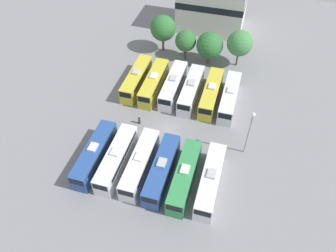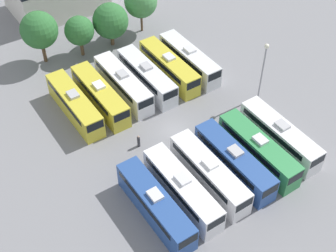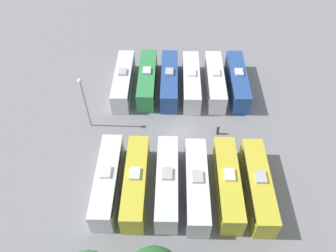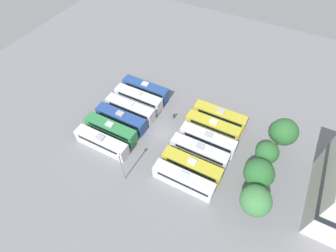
{
  "view_description": "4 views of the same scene",
  "coord_description": "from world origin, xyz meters",
  "px_view_note": "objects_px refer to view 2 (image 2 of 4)",
  "views": [
    {
      "loc": [
        10.26,
        -35.44,
        40.34
      ],
      "look_at": [
        0.3,
        -0.97,
        2.06
      ],
      "focal_mm": 35.0,
      "sensor_mm": 36.0,
      "label": 1
    },
    {
      "loc": [
        -23.55,
        -33.61,
        40.93
      ],
      "look_at": [
        -1.55,
        -0.9,
        2.27
      ],
      "focal_mm": 50.0,
      "sensor_mm": 36.0,
      "label": 2
    },
    {
      "loc": [
        1.25,
        29.92,
        34.45
      ],
      "look_at": [
        1.79,
        0.37,
        1.71
      ],
      "focal_mm": 35.0,
      "sensor_mm": 36.0,
      "label": 3
    },
    {
      "loc": [
        29.87,
        17.0,
        44.18
      ],
      "look_at": [
        -1.02,
        0.79,
        1.85
      ],
      "focal_mm": 28.0,
      "sensor_mm": 36.0,
      "label": 4
    }
  ],
  "objects_px": {
    "tree_3": "(141,1)",
    "bus_8": "(123,84)",
    "bus_11": "(189,59)",
    "bus_7": "(100,95)",
    "bus_5": "(280,135)",
    "bus_2": "(209,173)",
    "bus_10": "(169,66)",
    "bus_1": "(182,188)",
    "bus_0": "(155,204)",
    "light_pole": "(264,63)",
    "bus_9": "(147,76)",
    "worker_person": "(139,141)",
    "tree_1": "(79,31)",
    "bus_6": "(75,104)",
    "bus_3": "(234,161)",
    "tree_0": "(39,30)",
    "tree_2": "(110,21)",
    "bus_4": "(258,149)"
  },
  "relations": [
    {
      "from": "bus_7",
      "to": "bus_10",
      "type": "height_order",
      "value": "same"
    },
    {
      "from": "bus_7",
      "to": "bus_5",
      "type": "bearing_deg",
      "value": -52.1
    },
    {
      "from": "tree_0",
      "to": "bus_6",
      "type": "bearing_deg",
      "value": -95.97
    },
    {
      "from": "bus_2",
      "to": "bus_11",
      "type": "bearing_deg",
      "value": 60.17
    },
    {
      "from": "bus_2",
      "to": "bus_9",
      "type": "height_order",
      "value": "same"
    },
    {
      "from": "light_pole",
      "to": "bus_8",
      "type": "bearing_deg",
      "value": 143.62
    },
    {
      "from": "worker_person",
      "to": "light_pole",
      "type": "height_order",
      "value": "light_pole"
    },
    {
      "from": "bus_1",
      "to": "bus_7",
      "type": "relative_size",
      "value": 1.0
    },
    {
      "from": "bus_3",
      "to": "bus_5",
      "type": "xyz_separation_m",
      "value": [
        7.08,
        0.13,
        0.0
      ]
    },
    {
      "from": "bus_3",
      "to": "bus_11",
      "type": "relative_size",
      "value": 1.0
    },
    {
      "from": "bus_6",
      "to": "bus_7",
      "type": "relative_size",
      "value": 1.0
    },
    {
      "from": "bus_3",
      "to": "bus_10",
      "type": "distance_m",
      "value": 18.7
    },
    {
      "from": "bus_2",
      "to": "worker_person",
      "type": "bearing_deg",
      "value": 110.66
    },
    {
      "from": "bus_8",
      "to": "bus_10",
      "type": "xyz_separation_m",
      "value": [
        7.1,
        -0.31,
        0.0
      ]
    },
    {
      "from": "bus_3",
      "to": "light_pole",
      "type": "xyz_separation_m",
      "value": [
        10.99,
        8.01,
        3.95
      ]
    },
    {
      "from": "bus_7",
      "to": "tree_1",
      "type": "height_order",
      "value": "tree_1"
    },
    {
      "from": "bus_2",
      "to": "tree_0",
      "type": "height_order",
      "value": "tree_0"
    },
    {
      "from": "bus_4",
      "to": "tree_1",
      "type": "bearing_deg",
      "value": 103.92
    },
    {
      "from": "bus_5",
      "to": "bus_7",
      "type": "relative_size",
      "value": 1.0
    },
    {
      "from": "bus_1",
      "to": "bus_3",
      "type": "distance_m",
      "value": 7.03
    },
    {
      "from": "bus_6",
      "to": "tree_3",
      "type": "height_order",
      "value": "tree_3"
    },
    {
      "from": "bus_1",
      "to": "bus_8",
      "type": "distance_m",
      "value": 18.94
    },
    {
      "from": "bus_11",
      "to": "bus_1",
      "type": "bearing_deg",
      "value": -127.65
    },
    {
      "from": "bus_4",
      "to": "tree_0",
      "type": "relative_size",
      "value": 1.46
    },
    {
      "from": "tree_3",
      "to": "bus_3",
      "type": "bearing_deg",
      "value": -102.32
    },
    {
      "from": "bus_10",
      "to": "bus_1",
      "type": "bearing_deg",
      "value": -120.25
    },
    {
      "from": "bus_7",
      "to": "bus_2",
      "type": "bearing_deg",
      "value": -78.44
    },
    {
      "from": "bus_10",
      "to": "tree_1",
      "type": "height_order",
      "value": "tree_1"
    },
    {
      "from": "bus_3",
      "to": "bus_5",
      "type": "height_order",
      "value": "same"
    },
    {
      "from": "tree_2",
      "to": "bus_3",
      "type": "bearing_deg",
      "value": -91.79
    },
    {
      "from": "bus_9",
      "to": "worker_person",
      "type": "xyz_separation_m",
      "value": [
        -6.79,
        -9.02,
        -0.96
      ]
    },
    {
      "from": "bus_0",
      "to": "worker_person",
      "type": "distance_m",
      "value": 10.11
    },
    {
      "from": "tree_3",
      "to": "bus_8",
      "type": "bearing_deg",
      "value": -130.68
    },
    {
      "from": "bus_0",
      "to": "tree_3",
      "type": "bearing_deg",
      "value": 60.68
    },
    {
      "from": "worker_person",
      "to": "tree_1",
      "type": "xyz_separation_m",
      "value": [
        2.79,
        20.52,
        3.31
      ]
    },
    {
      "from": "bus_8",
      "to": "bus_4",
      "type": "bearing_deg",
      "value": -69.95
    },
    {
      "from": "bus_2",
      "to": "bus_3",
      "type": "height_order",
      "value": "same"
    },
    {
      "from": "bus_11",
      "to": "tree_0",
      "type": "distance_m",
      "value": 21.16
    },
    {
      "from": "worker_person",
      "to": "tree_0",
      "type": "distance_m",
      "value": 22.66
    },
    {
      "from": "bus_6",
      "to": "bus_8",
      "type": "height_order",
      "value": "same"
    },
    {
      "from": "bus_0",
      "to": "bus_9",
      "type": "relative_size",
      "value": 1.0
    },
    {
      "from": "tree_1",
      "to": "bus_2",
      "type": "bearing_deg",
      "value": -88.75
    },
    {
      "from": "bus_5",
      "to": "bus_2",
      "type": "bearing_deg",
      "value": 179.8
    },
    {
      "from": "bus_2",
      "to": "bus_7",
      "type": "distance_m",
      "value": 18.53
    },
    {
      "from": "bus_2",
      "to": "tree_3",
      "type": "distance_m",
      "value": 32.03
    },
    {
      "from": "light_pole",
      "to": "bus_0",
      "type": "bearing_deg",
      "value": -159.34
    },
    {
      "from": "bus_8",
      "to": "bus_11",
      "type": "bearing_deg",
      "value": -2.49
    },
    {
      "from": "bus_0",
      "to": "light_pole",
      "type": "relative_size",
      "value": 1.35
    },
    {
      "from": "bus_4",
      "to": "bus_9",
      "type": "distance_m",
      "value": 18.83
    },
    {
      "from": "bus_9",
      "to": "light_pole",
      "type": "xyz_separation_m",
      "value": [
        11.01,
        -10.29,
        3.95
      ]
    }
  ]
}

